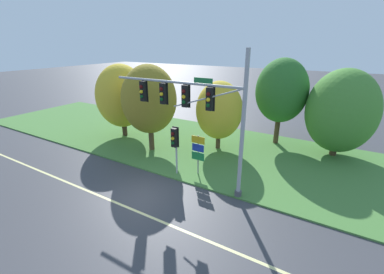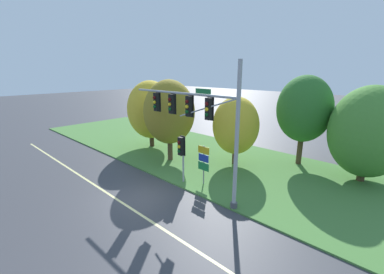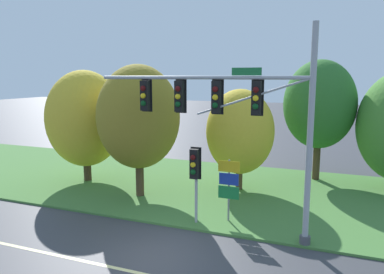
{
  "view_description": "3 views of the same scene",
  "coord_description": "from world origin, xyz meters",
  "px_view_note": "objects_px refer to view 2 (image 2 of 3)",
  "views": [
    {
      "loc": [
        8.97,
        -9.32,
        8.23
      ],
      "look_at": [
        1.51,
        3.25,
        2.83
      ],
      "focal_mm": 24.0,
      "sensor_mm": 36.0,
      "label": 1
    },
    {
      "loc": [
        12.03,
        -8.1,
        7.51
      ],
      "look_at": [
        0.44,
        3.97,
        3.11
      ],
      "focal_mm": 24.0,
      "sensor_mm": 36.0,
      "label": 2
    },
    {
      "loc": [
        5.75,
        -10.84,
        6.17
      ],
      "look_at": [
        -0.31,
        4.49,
        3.51
      ],
      "focal_mm": 35.0,
      "sensor_mm": 36.0,
      "label": 3
    }
  ],
  "objects_px": {
    "tree_tall_centre": "(369,132)",
    "tree_mid_verge": "(304,109)",
    "route_sign_post": "(204,160)",
    "tree_nearest_road": "(151,110)",
    "tree_left_of_mast": "(169,112)",
    "tree_behind_signpost": "(236,126)",
    "traffic_signal_mast": "(197,116)",
    "pedestrian_signal_near_kerb": "(181,149)"
  },
  "relations": [
    {
      "from": "tree_tall_centre",
      "to": "tree_mid_verge",
      "type": "bearing_deg",
      "value": 175.77
    },
    {
      "from": "route_sign_post",
      "to": "tree_mid_verge",
      "type": "distance_m",
      "value": 9.24
    },
    {
      "from": "tree_nearest_road",
      "to": "tree_left_of_mast",
      "type": "distance_m",
      "value": 4.55
    },
    {
      "from": "tree_behind_signpost",
      "to": "tree_mid_verge",
      "type": "distance_m",
      "value": 5.4
    },
    {
      "from": "traffic_signal_mast",
      "to": "tree_left_of_mast",
      "type": "relative_size",
      "value": 1.29
    },
    {
      "from": "route_sign_post",
      "to": "tree_left_of_mast",
      "type": "relative_size",
      "value": 0.4
    },
    {
      "from": "tree_left_of_mast",
      "to": "tree_mid_verge",
      "type": "distance_m",
      "value": 10.58
    },
    {
      "from": "route_sign_post",
      "to": "tree_nearest_road",
      "type": "height_order",
      "value": "tree_nearest_road"
    },
    {
      "from": "tree_left_of_mast",
      "to": "tree_tall_centre",
      "type": "bearing_deg",
      "value": 26.27
    },
    {
      "from": "tree_behind_signpost",
      "to": "pedestrian_signal_near_kerb",
      "type": "bearing_deg",
      "value": -94.96
    },
    {
      "from": "tree_mid_verge",
      "to": "tree_tall_centre",
      "type": "xyz_separation_m",
      "value": [
        4.42,
        -0.33,
        -1.03
      ]
    },
    {
      "from": "tree_nearest_road",
      "to": "tree_left_of_mast",
      "type": "xyz_separation_m",
      "value": [
        4.32,
        -1.38,
        0.41
      ]
    },
    {
      "from": "pedestrian_signal_near_kerb",
      "to": "tree_left_of_mast",
      "type": "relative_size",
      "value": 0.48
    },
    {
      "from": "tree_mid_verge",
      "to": "tree_tall_centre",
      "type": "bearing_deg",
      "value": -4.23
    },
    {
      "from": "tree_behind_signpost",
      "to": "tree_tall_centre",
      "type": "distance_m",
      "value": 8.84
    },
    {
      "from": "traffic_signal_mast",
      "to": "tree_left_of_mast",
      "type": "xyz_separation_m",
      "value": [
        -5.67,
        2.81,
        -0.76
      ]
    },
    {
      "from": "tree_behind_signpost",
      "to": "tree_mid_verge",
      "type": "relative_size",
      "value": 0.77
    },
    {
      "from": "tree_left_of_mast",
      "to": "tree_mid_verge",
      "type": "xyz_separation_m",
      "value": [
        8.27,
        6.59,
        0.39
      ]
    },
    {
      "from": "pedestrian_signal_near_kerb",
      "to": "tree_tall_centre",
      "type": "relative_size",
      "value": 0.5
    },
    {
      "from": "traffic_signal_mast",
      "to": "tree_nearest_road",
      "type": "distance_m",
      "value": 10.89
    },
    {
      "from": "traffic_signal_mast",
      "to": "tree_tall_centre",
      "type": "bearing_deg",
      "value": 52.28
    },
    {
      "from": "pedestrian_signal_near_kerb",
      "to": "tree_mid_verge",
      "type": "height_order",
      "value": "tree_mid_verge"
    },
    {
      "from": "pedestrian_signal_near_kerb",
      "to": "tree_mid_verge",
      "type": "relative_size",
      "value": 0.46
    },
    {
      "from": "traffic_signal_mast",
      "to": "route_sign_post",
      "type": "height_order",
      "value": "traffic_signal_mast"
    },
    {
      "from": "pedestrian_signal_near_kerb",
      "to": "tree_nearest_road",
      "type": "distance_m",
      "value": 9.29
    },
    {
      "from": "tree_nearest_road",
      "to": "tree_tall_centre",
      "type": "bearing_deg",
      "value": 16.02
    },
    {
      "from": "route_sign_post",
      "to": "tree_mid_verge",
      "type": "bearing_deg",
      "value": 69.73
    },
    {
      "from": "tree_mid_verge",
      "to": "tree_tall_centre",
      "type": "relative_size",
      "value": 1.09
    },
    {
      "from": "traffic_signal_mast",
      "to": "pedestrian_signal_near_kerb",
      "type": "distance_m",
      "value": 2.99
    },
    {
      "from": "tree_behind_signpost",
      "to": "tree_mid_verge",
      "type": "xyz_separation_m",
      "value": [
        3.78,
        3.63,
        1.31
      ]
    },
    {
      "from": "traffic_signal_mast",
      "to": "route_sign_post",
      "type": "xyz_separation_m",
      "value": [
        -0.45,
        1.14,
        -3.18
      ]
    },
    {
      "from": "traffic_signal_mast",
      "to": "tree_mid_verge",
      "type": "xyz_separation_m",
      "value": [
        2.6,
        9.4,
        -0.37
      ]
    },
    {
      "from": "tree_behind_signpost",
      "to": "tree_tall_centre",
      "type": "bearing_deg",
      "value": 21.96
    },
    {
      "from": "route_sign_post",
      "to": "tree_nearest_road",
      "type": "relative_size",
      "value": 0.41
    },
    {
      "from": "pedestrian_signal_near_kerb",
      "to": "tree_left_of_mast",
      "type": "xyz_separation_m",
      "value": [
        -4.01,
        2.52,
        1.71
      ]
    },
    {
      "from": "tree_mid_verge",
      "to": "tree_tall_centre",
      "type": "height_order",
      "value": "tree_mid_verge"
    },
    {
      "from": "tree_nearest_road",
      "to": "tree_behind_signpost",
      "type": "distance_m",
      "value": 8.96
    },
    {
      "from": "pedestrian_signal_near_kerb",
      "to": "tree_mid_verge",
      "type": "xyz_separation_m",
      "value": [
        4.26,
        9.11,
        2.1
      ]
    },
    {
      "from": "route_sign_post",
      "to": "tree_tall_centre",
      "type": "bearing_deg",
      "value": 46.72
    },
    {
      "from": "tree_nearest_road",
      "to": "tree_behind_signpost",
      "type": "height_order",
      "value": "tree_nearest_road"
    },
    {
      "from": "pedestrian_signal_near_kerb",
      "to": "tree_mid_verge",
      "type": "distance_m",
      "value": 10.28
    },
    {
      "from": "tree_nearest_road",
      "to": "tree_left_of_mast",
      "type": "height_order",
      "value": "tree_left_of_mast"
    }
  ]
}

